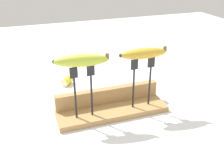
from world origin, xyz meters
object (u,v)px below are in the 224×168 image
object	(u,v)px
banana_chunk_near	(67,81)
fork_stand_left	(83,88)
banana_raised_right	(143,53)
banana_raised_left	(82,60)
fork_stand_right	(142,78)

from	to	relation	value
banana_chunk_near	fork_stand_left	bearing A→B (deg)	-88.90
banana_raised_right	fork_stand_left	bearing A→B (deg)	-180.00
banana_raised_right	banana_raised_left	bearing A→B (deg)	180.00
banana_raised_left	banana_raised_right	xyz separation A→B (m)	(0.22, -0.00, -0.00)
fork_stand_right	banana_raised_left	xyz separation A→B (m)	(-0.22, 0.00, 0.10)
banana_chunk_near	banana_raised_right	bearing A→B (deg)	-54.25
fork_stand_right	banana_chunk_near	xyz separation A→B (m)	(-0.22, 0.31, -0.12)
banana_raised_left	banana_chunk_near	distance (m)	0.38
fork_stand_left	banana_raised_left	size ratio (longest dim) A/B	1.04
banana_chunk_near	fork_stand_right	bearing A→B (deg)	-54.24
banana_raised_right	banana_chunk_near	world-z (taller)	banana_raised_right
fork_stand_left	banana_raised_right	world-z (taller)	banana_raised_right
banana_chunk_near	banana_raised_left	bearing A→B (deg)	-88.91
fork_stand_left	fork_stand_right	distance (m)	0.22
banana_raised_left	banana_chunk_near	size ratio (longest dim) A/B	2.79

